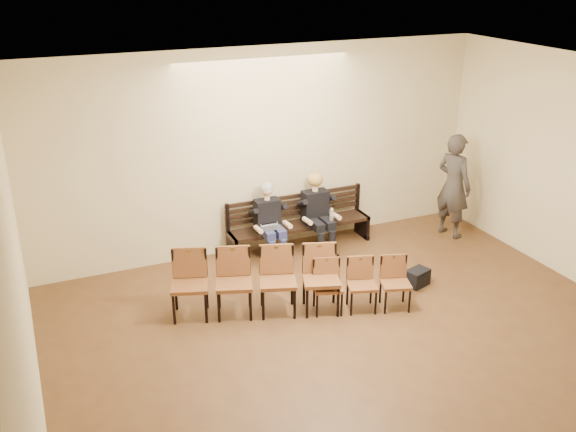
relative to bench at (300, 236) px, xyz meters
name	(u,v)px	position (x,y,z in m)	size (l,w,h in m)	color
ground	(428,414)	(-0.52, -4.65, -0.23)	(10.00, 10.00, 0.00)	brown
room_walls	(405,183)	(-0.52, -3.86, 2.31)	(8.02, 10.01, 3.51)	beige
bench	(300,236)	(0.00, 0.00, 0.00)	(2.60, 0.90, 0.45)	black
seated_man	(269,222)	(-0.62, -0.12, 0.41)	(0.53, 0.73, 1.27)	black
seated_woman	(317,214)	(0.28, -0.12, 0.42)	(0.55, 0.76, 1.28)	black
laptop	(272,229)	(-0.64, -0.25, 0.34)	(0.31, 0.25, 0.23)	silver
water_bottle	(331,222)	(0.43, -0.38, 0.34)	(0.07, 0.07, 0.23)	silver
bag	(417,277)	(1.11, -2.02, -0.09)	(0.36, 0.25, 0.27)	black
passerby	(454,178)	(2.78, -0.60, 0.88)	(0.81, 0.53, 2.21)	#38332E
chair_row_front	(362,286)	(-0.07, -2.31, 0.17)	(1.41, 0.43, 0.78)	brown
chair_row_back	(256,283)	(-1.51, -1.80, 0.27)	(2.39, 0.54, 0.98)	brown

